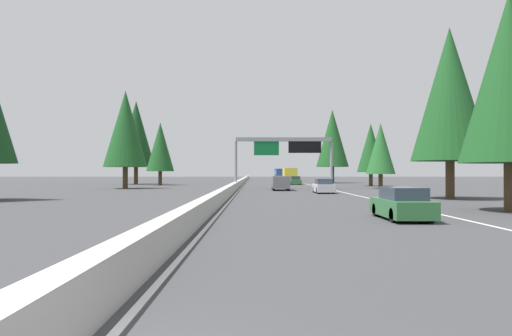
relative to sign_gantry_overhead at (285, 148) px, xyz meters
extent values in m
plane|color=#38383A|center=(5.47, 6.03, -5.27)|extent=(320.00, 320.00, 0.00)
cube|color=#ADAAA3|center=(25.47, 6.33, -4.82)|extent=(180.00, 0.56, 0.90)
cube|color=silver|center=(15.47, -5.49, -5.27)|extent=(160.00, 0.16, 0.01)
cube|color=silver|center=(15.47, 5.78, -5.27)|extent=(160.00, 0.16, 0.01)
cylinder|color=gray|center=(0.04, 6.33, -2.21)|extent=(0.36, 0.36, 6.13)
cylinder|color=gray|center=(0.04, -5.99, -2.21)|extent=(0.36, 0.36, 6.13)
cube|color=gray|center=(0.04, 0.17, 1.10)|extent=(0.50, 12.32, 0.50)
cube|color=#0C602D|center=(-0.11, 2.39, 0.00)|extent=(0.12, 3.20, 1.90)
cube|color=black|center=(-0.11, -2.54, 0.10)|extent=(0.16, 4.20, 1.50)
cube|color=#2D6B38|center=(-38.10, -2.76, -4.75)|extent=(4.40, 1.80, 0.76)
cube|color=#2D3847|center=(-38.32, -2.76, -4.09)|extent=(2.46, 1.51, 0.56)
cylinder|color=black|center=(-36.69, -1.97, -4.95)|extent=(0.64, 0.22, 0.64)
cylinder|color=black|center=(-36.69, -3.55, -4.95)|extent=(0.64, 0.22, 0.64)
cylinder|color=black|center=(-39.51, -1.97, -4.95)|extent=(0.64, 0.22, 0.64)
cylinder|color=black|center=(-39.51, -3.55, -4.95)|extent=(0.64, 0.22, 0.64)
cube|color=silver|center=(-11.75, -3.17, -4.75)|extent=(4.40, 1.80, 0.76)
cube|color=#2D3847|center=(-11.97, -3.17, -4.09)|extent=(2.46, 1.51, 0.56)
cylinder|color=black|center=(-10.35, -2.38, -4.95)|extent=(0.64, 0.22, 0.64)
cylinder|color=black|center=(-10.35, -3.96, -4.95)|extent=(0.64, 0.22, 0.64)
cylinder|color=black|center=(-13.16, -2.38, -4.95)|extent=(0.64, 0.22, 0.64)
cylinder|color=black|center=(-13.16, -3.96, -4.95)|extent=(0.64, 0.22, 0.64)
cube|color=slate|center=(-4.41, 0.84, -4.30)|extent=(5.00, 1.95, 1.44)
cube|color=#2D3847|center=(-6.71, 0.84, -4.05)|extent=(0.08, 1.48, 0.56)
cylinder|color=black|center=(-2.71, 1.69, -4.92)|extent=(0.70, 0.24, 0.70)
cylinder|color=black|center=(-2.71, -0.02, -4.92)|extent=(0.70, 0.24, 0.70)
cylinder|color=black|center=(-6.11, 1.69, -4.92)|extent=(0.70, 0.24, 0.70)
cylinder|color=black|center=(-6.11, -0.02, -4.92)|extent=(0.70, 0.24, 0.70)
cube|color=#2D6B38|center=(20.75, -3.15, -4.75)|extent=(4.40, 1.80, 0.76)
cube|color=#2D3847|center=(20.53, -3.15, -4.09)|extent=(2.46, 1.51, 0.56)
cylinder|color=black|center=(22.16, -2.36, -4.95)|extent=(0.64, 0.22, 0.64)
cylinder|color=black|center=(22.16, -3.94, -4.95)|extent=(0.64, 0.22, 0.64)
cylinder|color=black|center=(19.35, -2.36, -4.95)|extent=(0.64, 0.22, 0.64)
cylinder|color=black|center=(19.35, -3.94, -4.95)|extent=(0.64, 0.22, 0.64)
cube|color=#1E4793|center=(68.18, -3.12, -3.62)|extent=(11.50, 2.50, 2.90)
cube|color=#2D3847|center=(68.18, -3.12, -3.26)|extent=(11.04, 2.55, 0.84)
cylinder|color=black|center=(72.20, -2.02, -4.77)|extent=(1.00, 0.30, 1.00)
cylinder|color=black|center=(72.20, -4.22, -4.77)|extent=(1.00, 0.30, 1.00)
cylinder|color=black|center=(64.15, -2.02, -4.77)|extent=(1.00, 0.30, 1.00)
cylinder|color=black|center=(64.15, -4.22, -4.77)|extent=(1.00, 0.30, 1.00)
cube|color=gold|center=(28.85, -2.85, -3.57)|extent=(6.12, 2.40, 2.50)
cube|color=maroon|center=(33.10, -2.85, -3.87)|extent=(2.38, 2.30, 1.90)
cylinder|color=black|center=(32.93, -1.79, -4.82)|extent=(0.90, 0.28, 0.90)
cylinder|color=black|center=(32.93, -3.91, -4.82)|extent=(0.90, 0.28, 0.90)
cylinder|color=black|center=(27.15, -1.79, -4.82)|extent=(0.90, 0.28, 0.90)
cylinder|color=black|center=(27.15, -3.91, -4.82)|extent=(0.90, 0.28, 0.90)
cylinder|color=#4C3823|center=(-33.82, -10.12, -3.94)|extent=(0.65, 0.65, 2.66)
cone|color=#194C1E|center=(-33.82, -10.12, 2.11)|extent=(5.33, 5.33, 9.45)
cylinder|color=#4C3823|center=(-21.82, -11.94, -3.74)|extent=(0.70, 0.70, 3.07)
cone|color=#194C1E|center=(-21.82, -11.94, 3.25)|extent=(6.15, 6.15, 10.89)
cylinder|color=#4C3823|center=(1.78, -12.81, -4.32)|extent=(0.57, 0.57, 1.91)
cone|color=#236028|center=(1.78, -12.81, 0.02)|extent=(3.82, 3.82, 6.78)
cylinder|color=#4C3823|center=(12.51, -14.24, -4.20)|extent=(0.59, 0.59, 2.15)
cone|color=#194C1E|center=(12.51, -14.24, 0.69)|extent=(4.30, 4.30, 7.62)
cylinder|color=#4C3823|center=(33.57, -11.82, -3.64)|extent=(0.72, 0.72, 3.26)
cone|color=#194C1E|center=(33.57, -11.82, 3.76)|extent=(6.52, 6.52, 11.56)
cylinder|color=#4C3823|center=(1.54, 20.97, -3.85)|extent=(0.67, 0.67, 2.85)
cone|color=#194C1E|center=(1.54, 20.97, 2.62)|extent=(5.69, 5.69, 10.09)
cylinder|color=#4C3823|center=(18.17, 19.79, -4.11)|extent=(0.61, 0.61, 2.32)
cone|color=#194C1E|center=(18.17, 19.79, 1.16)|extent=(4.64, 4.64, 8.23)
cylinder|color=#4C3823|center=(23.71, 25.30, -3.62)|extent=(0.72, 0.72, 3.31)
cone|color=#143D19|center=(23.71, 25.30, 3.89)|extent=(6.61, 6.61, 11.72)
camera|label=1|loc=(-58.93, 3.93, -3.14)|focal=32.20mm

